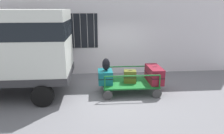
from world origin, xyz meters
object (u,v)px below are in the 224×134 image
suitcase_center_bottom (154,74)px  luggage_cart (130,84)px  suitcase_midleft_bottom (130,76)px  van (4,45)px  suitcase_left_bottom (105,77)px  backpack (106,64)px

suitcase_center_bottom → luggage_cart: bearing=-179.1°
luggage_cart → suitcase_center_bottom: (0.90, 0.01, 0.34)m
suitcase_center_bottom → suitcase_midleft_bottom: bearing=-179.9°
van → suitcase_center_bottom: van is taller
suitcase_left_bottom → suitcase_center_bottom: (1.79, 0.00, 0.04)m
suitcase_left_bottom → suitcase_center_bottom: 1.79m
van → suitcase_midleft_bottom: (4.28, -0.08, -1.20)m
luggage_cart → suitcase_left_bottom: (-0.90, 0.01, 0.30)m
suitcase_midleft_bottom → suitcase_left_bottom: bearing=-179.8°
suitcase_left_bottom → backpack: backpack is taller
van → backpack: van is taller
luggage_cart → van: bearing=178.7°
suitcase_midleft_bottom → backpack: backpack is taller
backpack → luggage_cart: bearing=-1.0°
luggage_cart → suitcase_midleft_bottom: bearing=90.0°
suitcase_left_bottom → backpack: bearing=8.6°
luggage_cart → suitcase_center_bottom: size_ratio=1.93×
luggage_cart → suitcase_midleft_bottom: suitcase_midleft_bottom is taller
suitcase_left_bottom → van: bearing=178.6°
luggage_cart → suitcase_left_bottom: suitcase_left_bottom is taller
van → suitcase_midleft_bottom: size_ratio=9.15×
luggage_cart → suitcase_midleft_bottom: (0.00, 0.01, 0.28)m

